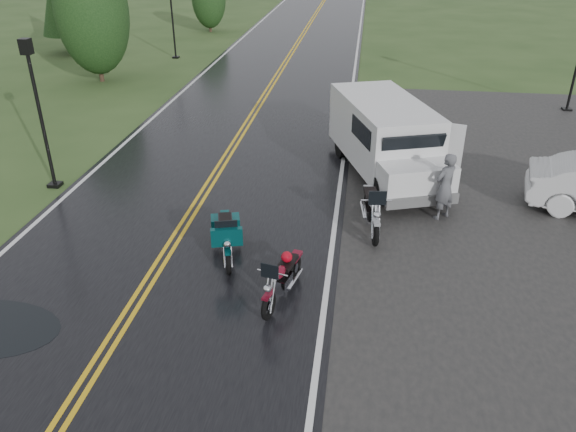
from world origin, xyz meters
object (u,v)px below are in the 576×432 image
object	(u,v)px
motorcycle_teal	(228,251)
person_at_van	(445,188)
lamp_post_far_left	(173,20)
motorcycle_silver	(376,222)
van_white	(380,166)
motorcycle_red	(268,296)
lamp_post_near_left	(41,116)

from	to	relation	value
motorcycle_teal	person_at_van	size ratio (longest dim) A/B	1.19
motorcycle_teal	lamp_post_far_left	size ratio (longest dim) A/B	0.52
lamp_post_far_left	motorcycle_teal	bearing A→B (deg)	-69.33
motorcycle_silver	lamp_post_far_left	world-z (taller)	lamp_post_far_left
motorcycle_teal	van_white	world-z (taller)	van_white
van_white	lamp_post_far_left	distance (m)	20.47
van_white	motorcycle_red	bearing A→B (deg)	-130.60
motorcycle_silver	person_at_van	world-z (taller)	person_at_van
motorcycle_red	motorcycle_silver	distance (m)	3.69
motorcycle_red	motorcycle_silver	bearing A→B (deg)	69.58
person_at_van	van_white	bearing A→B (deg)	-62.55
person_at_van	lamp_post_near_left	xyz separation A→B (m)	(-10.97, 0.54, 1.24)
motorcycle_teal	lamp_post_near_left	bearing A→B (deg)	132.10
motorcycle_silver	lamp_post_far_left	distance (m)	22.42
lamp_post_near_left	motorcycle_red	bearing A→B (deg)	-36.29
motorcycle_silver	motorcycle_red	bearing A→B (deg)	-129.90
motorcycle_silver	lamp_post_near_left	xyz separation A→B (m)	(-9.25, 2.23, 1.45)
van_white	lamp_post_far_left	size ratio (longest dim) A/B	1.40
motorcycle_teal	motorcycle_silver	distance (m)	3.56
motorcycle_teal	van_white	xyz separation A→B (m)	(3.23, 3.96, 0.50)
motorcycle_silver	person_at_van	bearing A→B (deg)	38.21
motorcycle_red	van_white	size ratio (longest dim) A/B	0.34
van_white	lamp_post_near_left	distance (m)	9.38
motorcycle_teal	motorcycle_silver	size ratio (longest dim) A/B	0.94
person_at_van	lamp_post_far_left	bearing A→B (deg)	-96.13
person_at_van	lamp_post_far_left	xyz separation A→B (m)	(-12.82, 17.74, 1.16)
motorcycle_red	lamp_post_far_left	size ratio (longest dim) A/B	0.48
motorcycle_red	lamp_post_near_left	xyz separation A→B (m)	(-7.22, 5.30, 1.55)
van_white	lamp_post_near_left	world-z (taller)	lamp_post_near_left
motorcycle_silver	lamp_post_far_left	bearing A→B (deg)	113.38
person_at_van	lamp_post_near_left	distance (m)	11.05
motorcycle_red	motorcycle_teal	size ratio (longest dim) A/B	0.92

